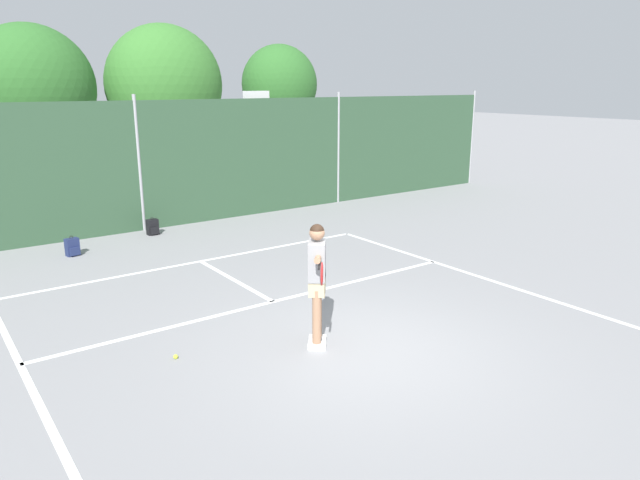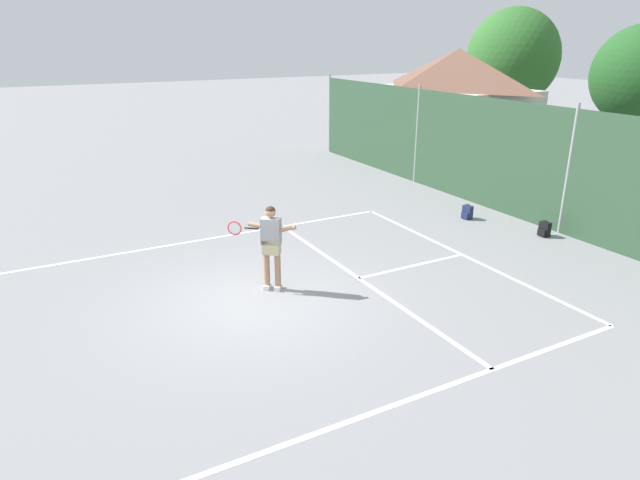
{
  "view_description": "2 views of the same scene",
  "coord_description": "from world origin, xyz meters",
  "px_view_note": "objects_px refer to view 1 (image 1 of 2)",
  "views": [
    {
      "loc": [
        -5.04,
        -5.9,
        3.76
      ],
      "look_at": [
        0.79,
        2.13,
        1.09
      ],
      "focal_mm": 32.7,
      "sensor_mm": 36.0,
      "label": 1
    },
    {
      "loc": [
        9.53,
        -3.65,
        5.09
      ],
      "look_at": [
        -0.37,
        1.68,
        0.94
      ],
      "focal_mm": 30.97,
      "sensor_mm": 36.0,
      "label": 2
    }
  ],
  "objects_px": {
    "basketball_hoop": "(257,132)",
    "backpack_navy": "(73,247)",
    "backpack_black": "(153,227)",
    "tennis_player": "(317,275)",
    "tennis_ball": "(176,357)"
  },
  "relations": [
    {
      "from": "basketball_hoop",
      "to": "backpack_black",
      "type": "distance_m",
      "value": 4.98
    },
    {
      "from": "backpack_navy",
      "to": "backpack_black",
      "type": "height_order",
      "value": "same"
    },
    {
      "from": "basketball_hoop",
      "to": "tennis_ball",
      "type": "distance_m",
      "value": 11.11
    },
    {
      "from": "backpack_navy",
      "to": "tennis_player",
      "type": "bearing_deg",
      "value": -76.25
    },
    {
      "from": "basketball_hoop",
      "to": "tennis_ball",
      "type": "height_order",
      "value": "basketball_hoop"
    },
    {
      "from": "backpack_navy",
      "to": "basketball_hoop",
      "type": "bearing_deg",
      "value": 21.9
    },
    {
      "from": "basketball_hoop",
      "to": "backpack_navy",
      "type": "xyz_separation_m",
      "value": [
        -6.31,
        -2.53,
        -2.12
      ]
    },
    {
      "from": "basketball_hoop",
      "to": "backpack_navy",
      "type": "distance_m",
      "value": 7.12
    },
    {
      "from": "backpack_navy",
      "to": "backpack_black",
      "type": "relative_size",
      "value": 1.0
    },
    {
      "from": "tennis_player",
      "to": "backpack_navy",
      "type": "relative_size",
      "value": 4.01
    },
    {
      "from": "basketball_hoop",
      "to": "backpack_navy",
      "type": "bearing_deg",
      "value": -158.1
    },
    {
      "from": "tennis_player",
      "to": "basketball_hoop",
      "type": "bearing_deg",
      "value": 64.49
    },
    {
      "from": "tennis_ball",
      "to": "backpack_navy",
      "type": "bearing_deg",
      "value": 88.69
    },
    {
      "from": "backpack_black",
      "to": "tennis_player",
      "type": "bearing_deg",
      "value": -93.11
    },
    {
      "from": "basketball_hoop",
      "to": "backpack_navy",
      "type": "height_order",
      "value": "basketball_hoop"
    }
  ]
}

